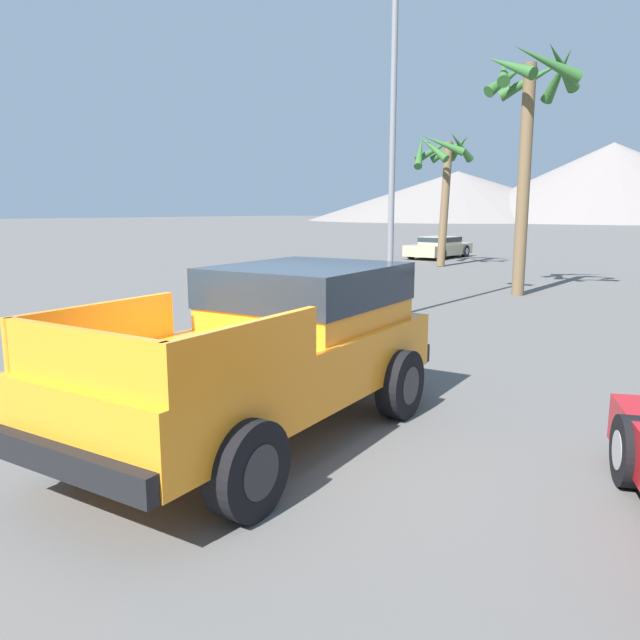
% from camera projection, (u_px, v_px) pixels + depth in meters
% --- Properties ---
extents(ground_plane, '(320.00, 320.00, 0.00)m').
position_uv_depth(ground_plane, '(259.00, 442.00, 6.96)').
color(ground_plane, '#5B5956').
extents(orange_pickup_truck, '(2.96, 5.40, 1.90)m').
position_uv_depth(orange_pickup_truck, '(277.00, 340.00, 7.16)').
color(orange_pickup_truck, orange).
rests_on(orange_pickup_truck, ground_plane).
extents(parked_car_tan, '(2.22, 4.57, 1.12)m').
position_uv_depth(parked_car_tan, '(439.00, 247.00, 32.75)').
color(parked_car_tan, tan).
rests_on(parked_car_tan, ground_plane).
extents(street_lamp_post, '(0.90, 0.24, 8.68)m').
position_uv_depth(street_lamp_post, '(394.00, 93.00, 13.99)').
color(street_lamp_post, slate).
rests_on(street_lamp_post, ground_plane).
extents(palm_tree_tall, '(2.90, 3.01, 7.02)m').
position_uv_depth(palm_tree_tall, '(529.00, 111.00, 17.81)').
color(palm_tree_tall, brown).
rests_on(palm_tree_tall, ground_plane).
extents(palm_tree_short, '(2.84, 2.87, 5.89)m').
position_uv_depth(palm_tree_short, '(443.00, 165.00, 27.35)').
color(palm_tree_short, brown).
rests_on(palm_tree_short, ground_plane).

